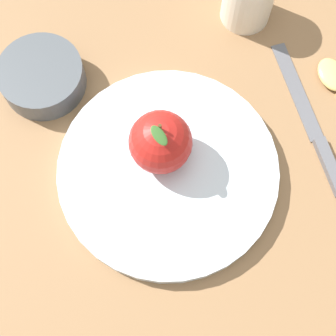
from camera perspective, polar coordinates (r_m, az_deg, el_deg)
name	(u,v)px	position (r m, az deg, el deg)	size (l,w,h in m)	color
ground_plane	(188,169)	(0.59, 2.34, -0.13)	(2.40, 2.40, 0.00)	olive
dinner_plate	(168,171)	(0.58, 0.00, -0.29)	(0.26, 0.26, 0.02)	silver
apple	(160,142)	(0.54, -0.86, 2.98)	(0.07, 0.07, 0.08)	#B21E19
side_bowl	(41,75)	(0.64, -14.27, 10.24)	(0.10, 0.10, 0.04)	#4C5156
knife	(314,130)	(0.63, 16.35, 4.24)	(0.20, 0.09, 0.01)	#59595E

